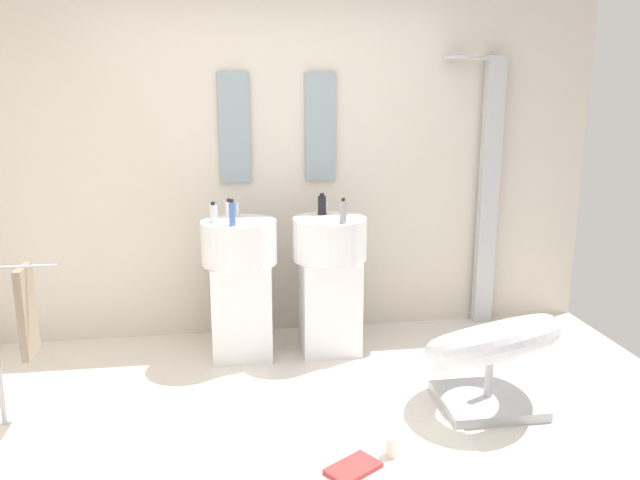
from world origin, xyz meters
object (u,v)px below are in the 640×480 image
Objects in this scene: pedestal_sink_right at (330,278)px; lounge_chair at (491,350)px; soap_bottle_blue at (232,214)px; soap_bottle_black at (322,205)px; pedestal_sink_left at (240,282)px; shower_column at (487,187)px; soap_bottle_clear at (213,213)px; magazine_red at (353,468)px; soap_bottle_white at (229,208)px; soap_bottle_grey at (343,212)px; towel_rack at (22,316)px; coffee_mug at (392,446)px.

pedestal_sink_right is 1.01× the size of lounge_chair.
soap_bottle_black is at bearing 24.47° from soap_bottle_blue.
pedestal_sink_left is 0.62m from pedestal_sink_right.
shower_column is 1.96× the size of lounge_chair.
shower_column is 2.10m from soap_bottle_clear.
magazine_red is (0.49, -1.51, -0.51)m from pedestal_sink_left.
soap_bottle_white reaches higher than magazine_red.
soap_bottle_blue reaches higher than soap_bottle_clear.
soap_bottle_black is at bearing 104.09° from pedestal_sink_right.
magazine_red is at bearing -66.53° from soap_bottle_clear.
soap_bottle_grey is (-0.72, 0.79, 0.68)m from lounge_chair.
magazine_red is at bearing -93.47° from soap_bottle_black.
magazine_red is 1.91m from soap_bottle_clear.
lounge_chair is 1.97m from soap_bottle_white.
pedestal_sink_left is 0.51m from soap_bottle_clear.
towel_rack is 3.64× the size of magazine_red.
soap_bottle_black is (0.59, 0.13, 0.49)m from pedestal_sink_left.
pedestal_sink_left is at bearing 116.62° from coffee_mug.
shower_column reaches higher than soap_bottle_clear.
soap_bottle_black reaches higher than magazine_red.
pedestal_sink_right reaches higher than towel_rack.
pedestal_sink_right is 8.74× the size of soap_bottle_white.
soap_bottle_black is at bearing -3.73° from soap_bottle_white.
soap_bottle_blue is at bearing -86.94° from soap_bottle_white.
soap_bottle_blue is at bearing -164.95° from shower_column.
towel_rack is at bearing -151.62° from soap_bottle_blue.
towel_rack is 2.08m from coffee_mug.
towel_rack is at bearing -162.45° from soap_bottle_grey.
soap_bottle_clear reaches higher than coffee_mug.
soap_bottle_white is at bearing 165.44° from pedestal_sink_right.
lounge_chair is 1.53m from soap_bottle_black.
towel_rack is 5.46× the size of soap_bottle_blue.
towel_rack is at bearing 122.79° from magazine_red.
lounge_chair is 1.27m from soap_bottle_grey.
magazine_red is 1.73× the size of soap_bottle_black.
shower_column reaches higher than lounge_chair.
soap_bottle_white is at bearing 176.27° from soap_bottle_black.
soap_bottle_white reaches higher than pedestal_sink_left.
soap_bottle_clear is (-0.65, 1.50, 0.99)m from magazine_red.
soap_bottle_blue is at bearing -167.11° from pedestal_sink_right.
magazine_red is at bearing -149.23° from lounge_chair.
shower_column reaches higher than pedestal_sink_right.
pedestal_sink_left is 7.77× the size of soap_bottle_clear.
pedestal_sink_right reaches higher than coffee_mug.
soap_bottle_clear is 0.22m from soap_bottle_white.
pedestal_sink_right reaches higher than lounge_chair.
pedestal_sink_left is at bearing 165.11° from soap_bottle_grey.
soap_bottle_clear is at bearing -168.64° from soap_bottle_black.
pedestal_sink_right is 0.85m from soap_bottle_white.
towel_rack is (-1.81, -0.77, 0.10)m from pedestal_sink_right.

